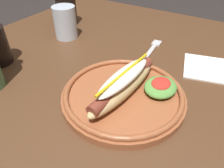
{
  "coord_description": "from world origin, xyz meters",
  "views": [
    {
      "loc": [
        -0.36,
        -0.24,
        1.06
      ],
      "look_at": [
        -0.04,
        -0.04,
        0.77
      ],
      "focal_mm": 33.69,
      "sensor_mm": 36.0,
      "label": 1
    }
  ],
  "objects_px": {
    "fork": "(154,47)",
    "hot_dog_plate": "(125,91)",
    "napkin": "(207,68)",
    "extra_cup": "(66,8)",
    "water_cup": "(65,22)"
  },
  "relations": [
    {
      "from": "napkin",
      "to": "fork",
      "type": "bearing_deg",
      "value": 78.18
    },
    {
      "from": "hot_dog_plate",
      "to": "extra_cup",
      "type": "relative_size",
      "value": 2.25
    },
    {
      "from": "fork",
      "to": "hot_dog_plate",
      "type": "bearing_deg",
      "value": -175.83
    },
    {
      "from": "water_cup",
      "to": "hot_dog_plate",
      "type": "bearing_deg",
      "value": -118.16
    },
    {
      "from": "hot_dog_plate",
      "to": "napkin",
      "type": "relative_size",
      "value": 2.13
    },
    {
      "from": "water_cup",
      "to": "napkin",
      "type": "height_order",
      "value": "water_cup"
    },
    {
      "from": "fork",
      "to": "napkin",
      "type": "xyz_separation_m",
      "value": [
        -0.04,
        -0.17,
        -0.0
      ]
    },
    {
      "from": "water_cup",
      "to": "extra_cup",
      "type": "relative_size",
      "value": 0.86
    },
    {
      "from": "napkin",
      "to": "extra_cup",
      "type": "bearing_deg",
      "value": 85.15
    },
    {
      "from": "hot_dog_plate",
      "to": "napkin",
      "type": "bearing_deg",
      "value": -30.17
    },
    {
      "from": "extra_cup",
      "to": "napkin",
      "type": "distance_m",
      "value": 0.54
    },
    {
      "from": "water_cup",
      "to": "extra_cup",
      "type": "distance_m",
      "value": 0.12
    },
    {
      "from": "napkin",
      "to": "hot_dog_plate",
      "type": "bearing_deg",
      "value": 149.83
    },
    {
      "from": "extra_cup",
      "to": "hot_dog_plate",
      "type": "bearing_deg",
      "value": -123.68
    },
    {
      "from": "fork",
      "to": "water_cup",
      "type": "relative_size",
      "value": 1.14
    }
  ]
}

